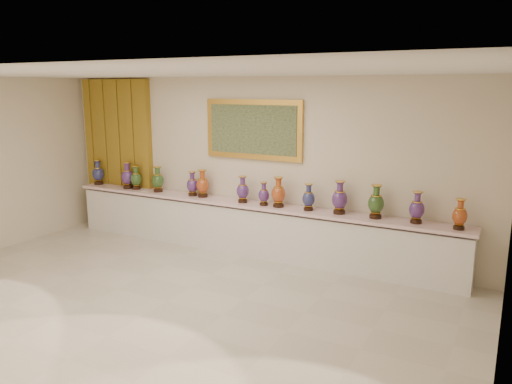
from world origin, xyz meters
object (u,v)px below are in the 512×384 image
(vase_0, at_px, (98,173))
(vase_1, at_px, (127,177))
(counter, at_px, (248,229))
(vase_2, at_px, (136,179))

(vase_0, height_order, vase_1, vase_1)
(counter, relative_size, vase_0, 14.65)
(vase_1, bearing_deg, counter, 0.78)
(vase_2, bearing_deg, vase_0, 179.29)
(counter, bearing_deg, vase_2, -179.43)
(counter, height_order, vase_0, vase_0)
(vase_0, distance_m, vase_2, 1.00)
(vase_0, bearing_deg, vase_1, -1.74)
(counter, relative_size, vase_1, 14.17)
(vase_2, bearing_deg, vase_1, -176.64)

